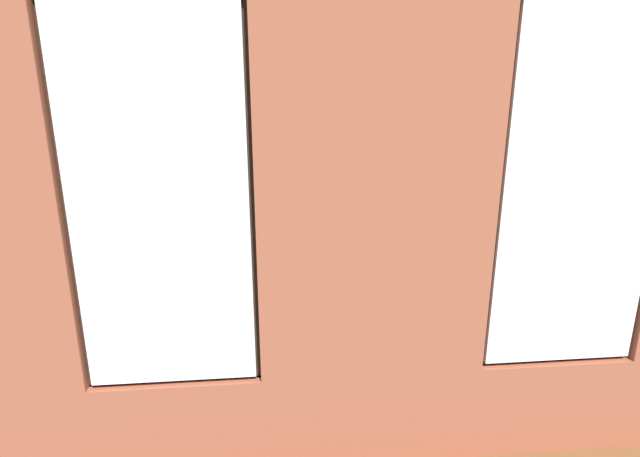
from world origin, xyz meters
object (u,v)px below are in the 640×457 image
Objects in this scene: couch_by_window at (273,365)px; papasan_chair at (263,219)px; potted_plant_corner_near_left at (484,193)px; coffee_table at (297,260)px; table_plant_small at (324,239)px; tv_flatscreen at (32,236)px; couch_left at (537,256)px; potted_plant_by_left_couch at (465,229)px; cup_ceramic at (265,256)px; potted_plant_between_couches at (455,320)px; potted_plant_foreground_right at (132,209)px; remote_silver at (283,253)px; remote_gray at (305,258)px; potted_plant_mid_room_small at (378,243)px; media_console at (42,296)px.

papasan_chair is at bearing -88.30° from couch_by_window.
coffee_table is at bearing 31.87° from potted_plant_corner_near_left.
tv_flatscreen reaches higher than table_plant_small.
couch_left is at bearing 85.77° from potted_plant_corner_near_left.
potted_plant_by_left_couch is at bearing -153.39° from table_plant_small.
potted_plant_between_couches reaches higher than cup_ceramic.
potted_plant_foreground_right is (-0.30, -2.50, -0.35)m from tv_flatscreen.
potted_plant_foreground_right is at bearing 173.24° from remote_silver.
couch_by_window is at bearing -53.85° from couch_left.
cup_ceramic is 0.37× the size of table_plant_small.
potted_plant_by_left_couch is at bearing 55.11° from remote_silver.
remote_silver is 2.99m from potted_plant_by_left_couch.
remote_gray is (-0.39, -2.15, 0.09)m from couch_by_window.
tv_flatscreen reaches higher than cup_ceramic.
tv_flatscreen reaches higher than couch_by_window.
potted_plant_mid_room_small is 2.85m from potted_plant_between_couches.
tv_flatscreen is (2.39, -1.67, 0.60)m from couch_by_window.
table_plant_small is at bearing -166.28° from media_console.
couch_left reaches higher than papasan_chair.
tv_flatscreen reaches higher than potted_plant_corner_near_left.
potted_plant_corner_near_left is (-3.05, -2.07, 0.27)m from remote_gray.
table_plant_small is 3.25m from potted_plant_foreground_right.
couch_left is 1.21× the size of potted_plant_between_couches.
cup_ceramic is 0.47m from remote_gray.
tv_flatscreen is at bearing 43.76° from papasan_chair.
table_plant_small is 0.39m from remote_gray.
potted_plant_foreground_right is at bearing -49.56° from potted_plant_between_couches.
potted_plant_between_couches reaches higher than remote_gray.
potted_plant_between_couches is 3.37× the size of potted_plant_by_left_couch.
tv_flatscreen is at bearing 12.48° from coffee_table.
table_plant_small is 0.93m from potted_plant_mid_room_small.
cup_ceramic is 0.12× the size of potted_plant_foreground_right.
couch_left is 2.07m from potted_plant_corner_near_left.
couch_left is 3.36m from cup_ceramic.
couch_by_window is at bearing 145.07° from tv_flatscreen.
coffee_table is at bearing 104.57° from papasan_chair.
potted_plant_mid_room_small is 1.61m from potted_plant_by_left_couch.
couch_left is 1.57× the size of media_console.
tv_flatscreen is at bearing 19.44° from potted_plant_by_left_couch.
remote_gray is 1.78m from papasan_chair.
potted_plant_by_left_couch is at bearing -112.72° from potted_plant_between_couches.
potted_plant_mid_room_small is at bearing -78.44° from remote_gray.
remote_gray is at bearing -9.83° from remote_silver.
potted_plant_by_left_couch is (-3.00, 0.32, -0.16)m from papasan_chair.
couch_left is 5.74m from tv_flatscreen.
table_plant_small is at bearing 36.74° from remote_silver.
potted_plant_by_left_couch is (-2.50, -1.39, -0.13)m from remote_gray.
potted_plant_by_left_couch is at bearing -154.87° from cup_ceramic.
media_console is at bearing 12.54° from coffee_table.
couch_left is 2.86m from potted_plant_between_couches.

